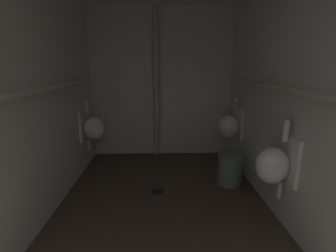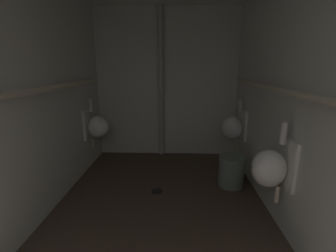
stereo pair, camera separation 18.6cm
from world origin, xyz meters
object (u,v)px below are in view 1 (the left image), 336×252
standpipe_back_wall (156,85)px  waste_bin (230,169)px  urinal_left_mid (93,128)px  floor_drain (158,191)px  urinal_right_mid (274,164)px  urinal_right_far (230,126)px

standpipe_back_wall → waste_bin: 1.74m
urinal_left_mid → floor_drain: (0.94, -0.72, -0.63)m
urinal_right_mid → urinal_right_far: same height
urinal_right_far → waste_bin: 0.73m
urinal_left_mid → floor_drain: bearing=-37.3°
urinal_left_mid → urinal_right_far: (2.01, 0.03, 0.00)m
urinal_right_far → standpipe_back_wall: size_ratio=0.32×
urinal_left_mid → urinal_right_far: 2.01m
urinal_right_far → floor_drain: 1.45m
urinal_right_mid → standpipe_back_wall: size_ratio=0.32×
urinal_left_mid → standpipe_back_wall: standpipe_back_wall is taller
urinal_left_mid → urinal_right_mid: (2.01, -1.38, 0.00)m
urinal_right_far → waste_bin: size_ratio=1.93×
urinal_right_mid → floor_drain: bearing=148.3°
urinal_right_mid → waste_bin: bearing=99.3°
standpipe_back_wall → urinal_left_mid: bearing=-150.8°
urinal_left_mid → floor_drain: urinal_left_mid is taller
waste_bin → urinal_left_mid: bearing=164.0°
urinal_left_mid → floor_drain: 1.34m
floor_drain → waste_bin: waste_bin is taller
urinal_left_mid → urinal_right_far: bearing=1.0°
standpipe_back_wall → waste_bin: (0.96, -1.05, -1.00)m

